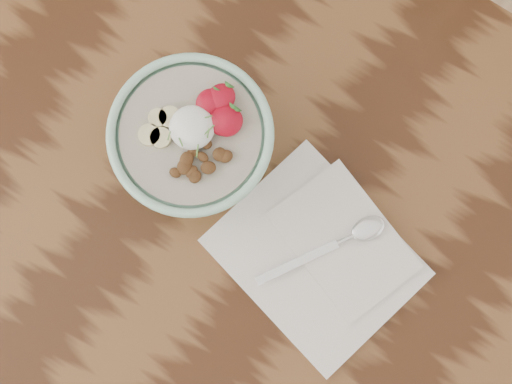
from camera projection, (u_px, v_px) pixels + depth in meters
table at (280, 266)px, 100.29cm from camera, size 160.00×90.00×75.00cm
breakfast_bowl at (194, 141)px, 86.40cm from camera, size 19.58×19.58×13.02cm
napkin at (322, 254)px, 90.63cm from camera, size 27.58×24.26×1.46cm
spoon at (350, 237)px, 89.67cm from camera, size 11.07×16.30×0.94cm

